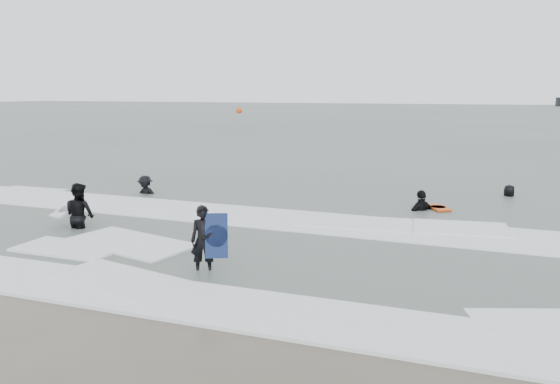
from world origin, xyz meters
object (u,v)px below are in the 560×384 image
(surfer_wading, at_px, (81,229))
(surfer_breaker, at_px, (146,195))
(surfer_right_near, at_px, (421,211))
(surfer_right_far, at_px, (509,198))
(buoy, at_px, (239,111))
(surfer_centre, at_px, (204,273))

(surfer_wading, height_order, surfer_breaker, surfer_wading)
(surfer_right_near, bearing_deg, surfer_right_far, -175.21)
(buoy, bearing_deg, surfer_right_near, -60.65)
(surfer_breaker, bearing_deg, surfer_centre, -48.15)
(surfer_centre, height_order, surfer_breaker, surfer_breaker)
(surfer_right_far, bearing_deg, surfer_centre, 54.58)
(surfer_centre, xyz_separation_m, surfer_right_far, (6.38, 11.53, 0.00))
(surfer_centre, bearing_deg, surfer_wading, 130.50)
(surfer_right_far, xyz_separation_m, buoy, (-42.56, 67.24, 0.42))
(surfer_centre, height_order, surfer_right_near, surfer_right_near)
(surfer_centre, bearing_deg, surfer_right_near, 38.66)
(surfer_right_far, distance_m, buoy, 79.58)
(surfer_right_near, height_order, buoy, buoy)
(surfer_wading, height_order, buoy, buoy)
(surfer_wading, relative_size, surfer_right_far, 1.15)
(surfer_centre, xyz_separation_m, buoy, (-36.18, 78.77, 0.42))
(surfer_right_near, bearing_deg, surfer_centre, 17.62)
(surfer_breaker, relative_size, surfer_right_far, 0.98)
(surfer_wading, distance_m, buoy, 82.63)
(surfer_wading, bearing_deg, surfer_right_far, -131.16)
(surfer_breaker, bearing_deg, surfer_wading, -76.27)
(buoy, bearing_deg, surfer_centre, -65.33)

